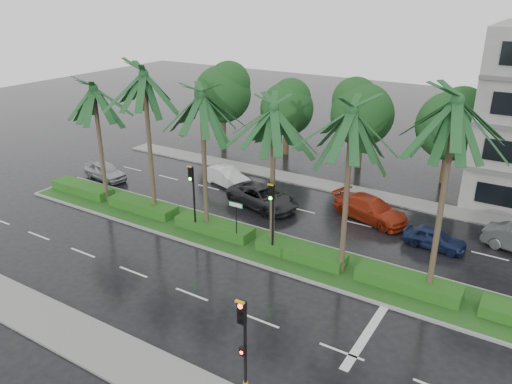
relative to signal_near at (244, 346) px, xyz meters
The scene contains 17 objects.
ground 11.42m from the signal_near, 122.58° to the left, with size 120.00×120.00×0.00m, color black.
near_sidewalk 6.53m from the signal_near, behind, with size 40.00×2.40×0.12m, color gray.
far_sidewalk 22.35m from the signal_near, 105.67° to the left, with size 40.00×2.00×0.12m, color gray.
median 12.24m from the signal_near, 120.00° to the left, with size 36.00×4.00×0.15m.
hedge 12.17m from the signal_near, 120.00° to the left, with size 35.20×1.40×0.60m.
lane_markings 9.76m from the signal_near, 108.30° to the left, with size 34.00×13.06×0.01m.
palm_row 13.89m from the signal_near, 124.85° to the left, with size 26.30×4.20×10.41m.
signal_near is the anchor object (origin of this frame).
signal_median_left 13.93m from the signal_near, 135.91° to the left, with size 0.34×0.42×4.36m.
signal_median_right 10.69m from the signal_near, 114.91° to the left, with size 0.34×0.42×4.36m.
street_sign 12.11m from the signal_near, 125.34° to the left, with size 0.95×0.09×2.60m.
bg_trees 27.74m from the signal_near, 102.57° to the left, with size 33.35×5.46×7.88m.
car_silver 25.87m from the signal_near, 148.50° to the left, with size 4.09×1.65×1.40m, color #A1A3A8.
car_white 21.92m from the signal_near, 126.70° to the left, with size 4.27×1.49×1.41m, color silver.
car_darkgrey 17.73m from the signal_near, 119.00° to the left, with size 5.39×2.49×1.50m, color #232326.
car_red 17.58m from the signal_near, 94.92° to the left, with size 5.23×2.13×1.52m, color maroon.
car_blue 16.14m from the signal_near, 79.21° to the left, with size 3.58×1.44×1.22m, color #182348.
Camera 1 is at (13.83, -21.15, 14.12)m, focal length 35.00 mm.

